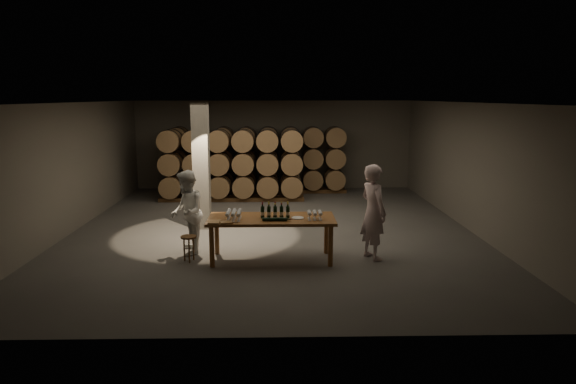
{
  "coord_description": "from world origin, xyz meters",
  "views": [
    {
      "loc": [
        0.11,
        -12.74,
        3.35
      ],
      "look_at": [
        0.38,
        -0.71,
        1.1
      ],
      "focal_mm": 32.0,
      "sensor_mm": 36.0,
      "label": 1
    }
  ],
  "objects_px": {
    "stool": "(189,241)",
    "person_man": "(373,212)",
    "tasting_table": "(271,223)",
    "bottle_cluster": "(275,212)",
    "notebook_near": "(226,222)",
    "plate": "(298,218)",
    "person_woman": "(187,213)"
  },
  "relations": [
    {
      "from": "notebook_near",
      "to": "plate",
      "type": "bearing_deg",
      "value": 1.56
    },
    {
      "from": "person_man",
      "to": "plate",
      "type": "bearing_deg",
      "value": 68.89
    },
    {
      "from": "bottle_cluster",
      "to": "tasting_table",
      "type": "bearing_deg",
      "value": -146.35
    },
    {
      "from": "tasting_table",
      "to": "notebook_near",
      "type": "xyz_separation_m",
      "value": [
        -0.89,
        -0.43,
        0.12
      ]
    },
    {
      "from": "bottle_cluster",
      "to": "person_man",
      "type": "xyz_separation_m",
      "value": [
        2.03,
        0.01,
        -0.01
      ]
    },
    {
      "from": "stool",
      "to": "person_man",
      "type": "xyz_separation_m",
      "value": [
        3.81,
        0.12,
        0.56
      ]
    },
    {
      "from": "notebook_near",
      "to": "person_man",
      "type": "relative_size",
      "value": 0.12
    },
    {
      "from": "tasting_table",
      "to": "stool",
      "type": "height_order",
      "value": "tasting_table"
    },
    {
      "from": "tasting_table",
      "to": "bottle_cluster",
      "type": "relative_size",
      "value": 4.36
    },
    {
      "from": "person_woman",
      "to": "person_man",
      "type": "bearing_deg",
      "value": 73.02
    },
    {
      "from": "notebook_near",
      "to": "person_woman",
      "type": "xyz_separation_m",
      "value": [
        -0.93,
        0.91,
        -0.01
      ]
    },
    {
      "from": "plate",
      "to": "person_woman",
      "type": "distance_m",
      "value": 2.41
    },
    {
      "from": "tasting_table",
      "to": "person_woman",
      "type": "relative_size",
      "value": 1.43
    },
    {
      "from": "tasting_table",
      "to": "person_man",
      "type": "bearing_deg",
      "value": 1.61
    },
    {
      "from": "plate",
      "to": "stool",
      "type": "relative_size",
      "value": 0.47
    },
    {
      "from": "bottle_cluster",
      "to": "plate",
      "type": "relative_size",
      "value": 2.37
    },
    {
      "from": "tasting_table",
      "to": "notebook_near",
      "type": "height_order",
      "value": "notebook_near"
    },
    {
      "from": "notebook_near",
      "to": "bottle_cluster",
      "type": "bearing_deg",
      "value": 13.41
    },
    {
      "from": "bottle_cluster",
      "to": "plate",
      "type": "height_order",
      "value": "bottle_cluster"
    },
    {
      "from": "notebook_near",
      "to": "person_man",
      "type": "height_order",
      "value": "person_man"
    },
    {
      "from": "person_man",
      "to": "person_woman",
      "type": "distance_m",
      "value": 3.94
    },
    {
      "from": "tasting_table",
      "to": "person_woman",
      "type": "height_order",
      "value": "person_woman"
    },
    {
      "from": "plate",
      "to": "bottle_cluster",
      "type": "bearing_deg",
      "value": 166.91
    },
    {
      "from": "notebook_near",
      "to": "person_woman",
      "type": "height_order",
      "value": "person_woman"
    },
    {
      "from": "bottle_cluster",
      "to": "notebook_near",
      "type": "xyz_separation_m",
      "value": [
        -0.96,
        -0.48,
        -0.09
      ]
    },
    {
      "from": "bottle_cluster",
      "to": "notebook_near",
      "type": "distance_m",
      "value": 1.08
    },
    {
      "from": "notebook_near",
      "to": "stool",
      "type": "distance_m",
      "value": 1.01
    },
    {
      "from": "plate",
      "to": "person_woman",
      "type": "xyz_separation_m",
      "value": [
        -2.35,
        0.54,
        -0.0
      ]
    },
    {
      "from": "person_woman",
      "to": "bottle_cluster",
      "type": "bearing_deg",
      "value": 66.37
    },
    {
      "from": "plate",
      "to": "person_man",
      "type": "height_order",
      "value": "person_man"
    },
    {
      "from": "stool",
      "to": "person_woman",
      "type": "bearing_deg",
      "value": 101.88
    },
    {
      "from": "notebook_near",
      "to": "person_woman",
      "type": "distance_m",
      "value": 1.3
    }
  ]
}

